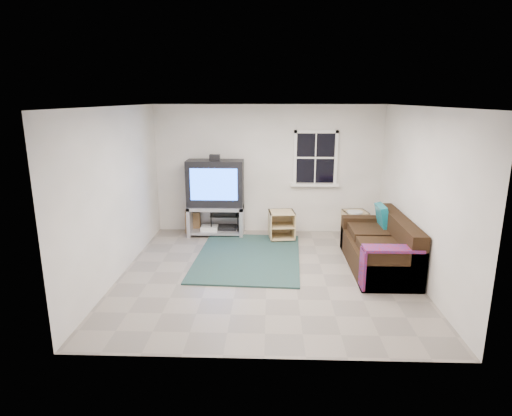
{
  "coord_description": "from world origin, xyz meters",
  "views": [
    {
      "loc": [
        0.05,
        -6.34,
        2.71
      ],
      "look_at": [
        -0.18,
        0.4,
        0.98
      ],
      "focal_mm": 30.0,
      "sensor_mm": 36.0,
      "label": 1
    }
  ],
  "objects_px": {
    "av_rack": "(225,210)",
    "side_table_right": "(354,221)",
    "tv_unit": "(216,191)",
    "sofa": "(381,248)",
    "side_table_left": "(281,224)"
  },
  "relations": [
    {
      "from": "tv_unit",
      "to": "sofa",
      "type": "height_order",
      "value": "tv_unit"
    },
    {
      "from": "av_rack",
      "to": "side_table_left",
      "type": "bearing_deg",
      "value": -15.62
    },
    {
      "from": "tv_unit",
      "to": "sofa",
      "type": "bearing_deg",
      "value": -29.75
    },
    {
      "from": "side_table_right",
      "to": "av_rack",
      "type": "bearing_deg",
      "value": -179.85
    },
    {
      "from": "sofa",
      "to": "side_table_left",
      "type": "bearing_deg",
      "value": 138.36
    },
    {
      "from": "av_rack",
      "to": "side_table_right",
      "type": "height_order",
      "value": "av_rack"
    },
    {
      "from": "side_table_right",
      "to": "sofa",
      "type": "height_order",
      "value": "sofa"
    },
    {
      "from": "av_rack",
      "to": "side_table_left",
      "type": "relative_size",
      "value": 2.03
    },
    {
      "from": "side_table_left",
      "to": "sofa",
      "type": "bearing_deg",
      "value": -41.64
    },
    {
      "from": "sofa",
      "to": "tv_unit",
      "type": "bearing_deg",
      "value": 150.25
    },
    {
      "from": "tv_unit",
      "to": "av_rack",
      "type": "relative_size",
      "value": 1.42
    },
    {
      "from": "tv_unit",
      "to": "av_rack",
      "type": "xyz_separation_m",
      "value": [
        0.18,
        0.07,
        -0.4
      ]
    },
    {
      "from": "av_rack",
      "to": "sofa",
      "type": "height_order",
      "value": "av_rack"
    },
    {
      "from": "tv_unit",
      "to": "side_table_right",
      "type": "xyz_separation_m",
      "value": [
        2.81,
        0.08,
        -0.61
      ]
    },
    {
      "from": "tv_unit",
      "to": "av_rack",
      "type": "bearing_deg",
      "value": 20.9
    }
  ]
}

